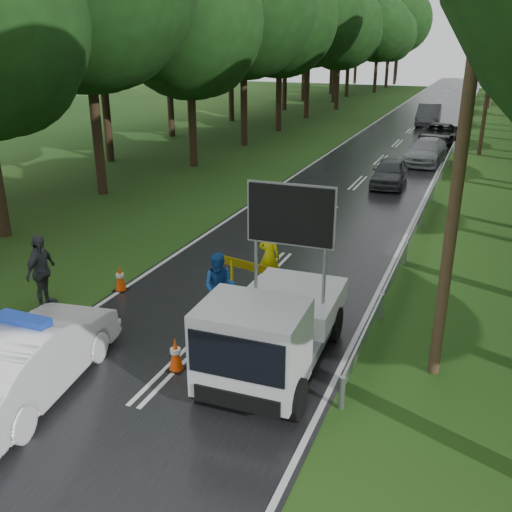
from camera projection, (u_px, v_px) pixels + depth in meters
The scene contains 20 objects.
ground at pixel (172, 369), 12.23m from camera, with size 160.00×160.00×0.00m, color #174413.
road at pixel (398, 143), 38.17m from camera, with size 7.00×140.00×0.02m, color black.
guardrail at pixel (456, 140), 36.39m from camera, with size 0.12×60.06×0.70m.
utility_pole_near at pixel (464, 131), 10.31m from camera, with size 1.40×0.24×10.00m.
utility_pole_mid at pixel (491, 67), 32.80m from camera, with size 1.40×0.24×10.00m.
utility_pole_far at pixel (496, 55), 55.28m from camera, with size 1.40×0.24×10.00m.
police_sedan at pixel (30, 358), 11.17m from camera, with size 2.34×4.85×1.69m.
work_truck at pixel (271, 329), 11.77m from camera, with size 2.27×4.80×3.77m.
barrier at pixel (253, 271), 15.34m from camera, with size 2.39×0.56×1.01m.
officer at pixel (269, 256), 16.14m from camera, with size 0.62×0.41×1.70m, color yellow.
civilian at pixel (220, 287), 14.08m from camera, with size 0.86×0.67×1.76m, color #174899.
bystander_mid at pixel (41, 271), 14.77m from camera, with size 1.15×0.48×1.96m, color #3B3D42.
queue_car_first at pixel (390, 172), 27.15m from camera, with size 1.51×3.75×1.28m, color #3B3F42.
queue_car_second at pixel (426, 151), 31.97m from camera, with size 1.88×4.62×1.34m, color #A3A5AB.
queue_car_third at pixel (439, 135), 37.10m from camera, with size 2.34×5.07×1.41m, color black.
queue_car_fourth at pixel (429, 115), 45.85m from camera, with size 1.75×5.00×1.65m, color #3E4046.
cone_center at pixel (176, 354), 12.06m from camera, with size 0.37×0.37×0.78m.
cone_far at pixel (238, 302), 14.44m from camera, with size 0.38×0.38×0.80m.
cone_left_mid at pixel (120, 278), 15.87m from camera, with size 0.37×0.37×0.78m.
cone_right at pixel (326, 306), 14.32m from camera, with size 0.34×0.34×0.72m.
Camera 1 is at (5.64, -9.09, 6.65)m, focal length 40.00 mm.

